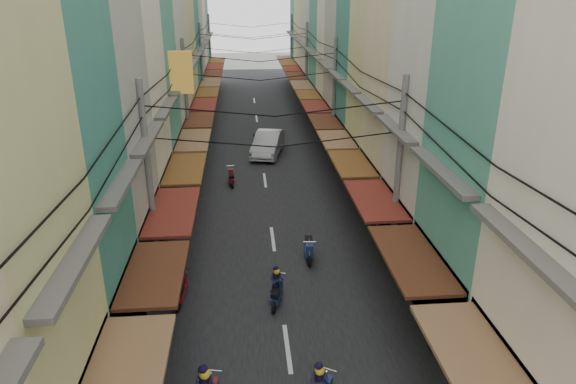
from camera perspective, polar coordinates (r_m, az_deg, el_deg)
ground at (r=19.49m, az=-0.59°, el=-13.31°), size 160.00×160.00×0.00m
road at (r=37.61m, az=-3.01°, el=4.51°), size 10.00×80.00×0.02m
sidewalk_left at (r=37.96m, az=-12.89°, el=4.17°), size 3.00×80.00×0.06m
sidewalk_right at (r=38.37m, az=6.76°, el=4.77°), size 3.00×80.00×0.06m
building_row_left at (r=33.15m, az=-17.68°, el=18.43°), size 7.80×67.67×23.70m
building_row_right at (r=33.64m, az=11.25°, el=18.41°), size 7.80×68.98×22.59m
utility_poles at (r=31.26m, az=-2.88°, el=13.33°), size 10.20×66.13×8.20m
white_car at (r=36.99m, az=-2.22°, el=4.21°), size 6.16×3.53×2.04m
bicycle at (r=18.71m, az=17.84°, el=-16.25°), size 1.92×1.01×1.25m
moving_scooters at (r=19.80m, az=-4.23°, el=-10.90°), size 5.70×28.72×1.97m
parked_scooters at (r=16.58m, az=15.30°, el=-19.56°), size 12.74×12.72×0.96m
pedestrians at (r=20.61m, az=-13.63°, el=-8.38°), size 12.97×22.34×2.22m
market_umbrella at (r=19.63m, az=21.25°, el=-8.10°), size 2.06×2.06×2.17m
traffic_sign at (r=16.71m, az=19.00°, el=-12.50°), size 0.10×0.64×2.92m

